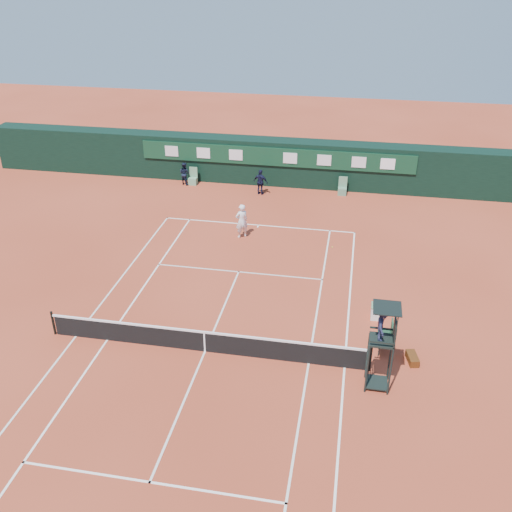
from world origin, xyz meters
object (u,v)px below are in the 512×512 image
Objects in this scene: umpire_chair at (383,331)px; player at (242,221)px; tennis_net at (205,341)px; cooler at (378,311)px; player_bench at (388,336)px.

umpire_chair is 13.29m from player.
tennis_net is 6.62× the size of player.
tennis_net is 3.77× the size of umpire_chair.
cooler is at bearing 89.30° from umpire_chair.
cooler is (-0.37, 2.13, -0.27)m from player_bench.
player_bench is at bearing 11.84° from tennis_net.
umpire_chair reaches higher than tennis_net.
player_bench is 11.65m from player.
cooler is at bearing 28.33° from tennis_net.
umpire_chair is at bearing -6.98° from tennis_net.
umpire_chair reaches higher than cooler.
player is at bearing 131.42° from player_bench.
player reaches higher than player_bench.
umpire_chair is 4.91m from cooler.
player_bench is (7.07, 1.48, 0.09)m from tennis_net.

